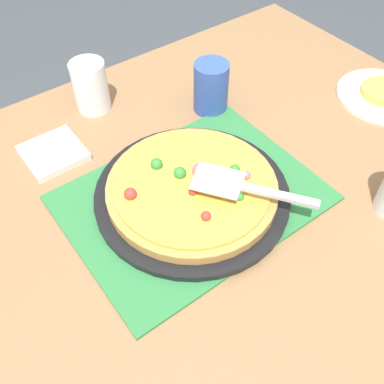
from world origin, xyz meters
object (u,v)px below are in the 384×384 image
object	(u,v)px
cup_far	(91,86)
cup_near	(211,87)
pizza_pan	(192,194)
served_slice_right	(384,91)
pizza	(192,187)
napkin_stack	(53,153)
pizza_server	(243,187)
plate_far_right	(382,96)

from	to	relation	value
cup_far	cup_near	bearing A→B (deg)	142.69
pizza_pan	served_slice_right	size ratio (longest dim) A/B	3.45
pizza_pan	pizza	xyz separation A→B (m)	(-0.00, -0.00, 0.02)
cup_near	napkin_stack	world-z (taller)	cup_near
cup_near	cup_far	xyz separation A→B (m)	(0.22, -0.17, 0.00)
cup_near	pizza_server	size ratio (longest dim) A/B	0.56
plate_far_right	cup_near	size ratio (longest dim) A/B	1.83
cup_near	cup_far	size ratio (longest dim) A/B	1.00
served_slice_right	napkin_stack	size ratio (longest dim) A/B	0.92
cup_far	pizza_server	bearing A→B (deg)	99.09
pizza	cup_far	distance (m)	0.37
cup_near	cup_far	world-z (taller)	same
napkin_stack	pizza_pan	bearing A→B (deg)	121.10
served_slice_right	napkin_stack	xyz separation A→B (m)	(0.74, -0.29, -0.01)
pizza	plate_far_right	size ratio (longest dim) A/B	1.50
plate_far_right	cup_far	size ratio (longest dim) A/B	1.83
served_slice_right	cup_far	size ratio (longest dim) A/B	0.92
cup_near	pizza_server	xyz separation A→B (m)	(0.15, 0.28, 0.01)
cup_near	served_slice_right	bearing A→B (deg)	149.02
plate_far_right	cup_far	world-z (taller)	cup_far
cup_near	pizza_server	distance (m)	0.32
served_slice_right	cup_far	distance (m)	0.70
pizza	pizza_server	distance (m)	0.10
pizza_pan	plate_far_right	distance (m)	0.57
plate_far_right	pizza_pan	bearing A→B (deg)	-1.66
pizza_server	served_slice_right	bearing A→B (deg)	-172.96
served_slice_right	pizza_server	distance (m)	0.52
cup_near	pizza_pan	bearing A→B (deg)	44.67
cup_far	pizza_server	world-z (taller)	cup_far
cup_far	pizza	bearing A→B (deg)	92.42
pizza	cup_near	distance (m)	0.29
pizza_pan	cup_far	bearing A→B (deg)	-87.59
napkin_stack	pizza	bearing A→B (deg)	121.14
served_slice_right	cup_far	bearing A→B (deg)	-33.48
cup_far	plate_far_right	bearing A→B (deg)	146.52
napkin_stack	pizza_server	bearing A→B (deg)	122.07
cup_far	served_slice_right	bearing A→B (deg)	146.52
served_slice_right	pizza_server	bearing A→B (deg)	7.04
napkin_stack	plate_far_right	bearing A→B (deg)	158.38
pizza	plate_far_right	distance (m)	0.57
pizza_server	napkin_stack	world-z (taller)	pizza_server
served_slice_right	cup_near	distance (m)	0.43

